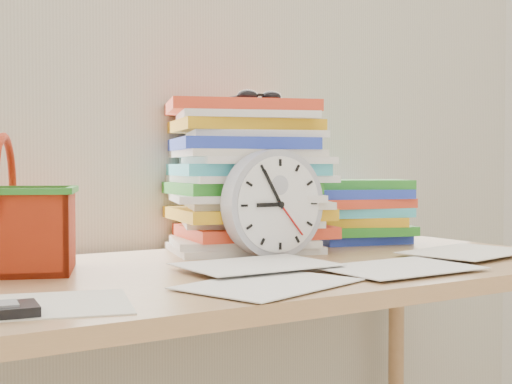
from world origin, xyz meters
TOP-DOWN VIEW (x-y plane):
  - curtain at (0.00, 1.98)m, footprint 2.40×0.01m
  - desk at (0.00, 1.60)m, footprint 1.40×0.70m
  - paper_stack at (0.11, 1.82)m, footprint 0.42×0.38m
  - clock at (0.09, 1.67)m, footprint 0.23×0.05m
  - sunglasses at (0.14, 1.81)m, footprint 0.13×0.11m
  - book_stack at (0.43, 1.81)m, footprint 0.32×0.27m
  - basket at (-0.45, 1.76)m, footprint 0.30×0.27m
  - scattered_papers at (0.00, 1.60)m, footprint 1.26×0.42m

SIDE VIEW (x-z plane):
  - desk at x=0.00m, z-range 0.30..1.05m
  - scattered_papers at x=0.00m, z-range 0.75..0.77m
  - book_stack at x=0.43m, z-range 0.75..0.91m
  - clock at x=0.09m, z-range 0.75..0.98m
  - basket at x=-0.45m, z-range 0.75..1.00m
  - paper_stack at x=0.11m, z-range 0.75..1.09m
  - sunglasses at x=0.14m, z-range 1.09..1.12m
  - curtain at x=0.00m, z-range 0.05..2.55m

